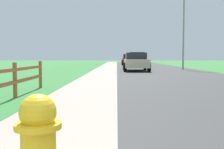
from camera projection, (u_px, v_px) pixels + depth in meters
ground_plane at (117, 69)px, 25.00m from camera, size 120.00×120.00×0.00m
road_asphalt at (152, 68)px, 26.94m from camera, size 7.00×66.00×0.01m
curb_concrete at (87, 68)px, 27.05m from camera, size 6.00×66.00×0.01m
grass_verge at (72, 68)px, 27.08m from camera, size 5.00×66.00×0.00m
parked_suv_beige at (136, 62)px, 21.67m from camera, size 2.01×4.94×1.43m
parked_car_silver at (137, 60)px, 29.36m from camera, size 2.13×4.87×1.61m
parked_car_red at (129, 59)px, 37.50m from camera, size 2.09×4.29×1.48m
street_lamp at (185, 26)px, 23.66m from camera, size 1.17×0.20×6.39m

